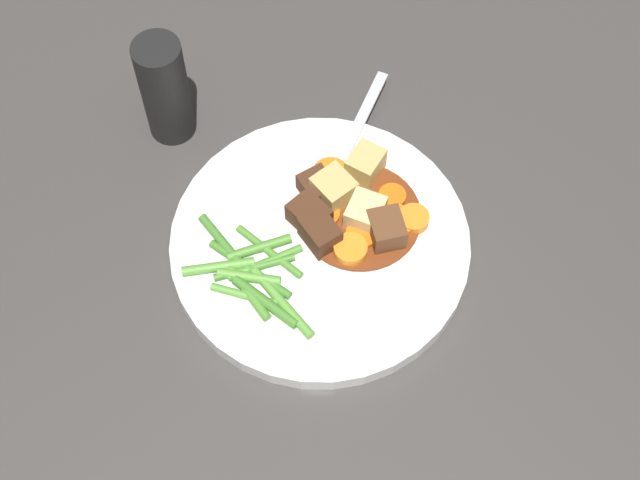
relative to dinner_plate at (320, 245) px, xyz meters
name	(u,v)px	position (x,y,z in m)	size (l,w,h in m)	color
ground_plane	(320,249)	(0.00, 0.00, -0.01)	(3.00, 3.00, 0.00)	#423F3D
dinner_plate	(320,245)	(0.00, 0.00, 0.00)	(0.26, 0.26, 0.02)	white
stew_sauce	(359,216)	(0.04, 0.01, 0.01)	(0.11, 0.11, 0.00)	brown
carrot_slice_0	(395,222)	(0.06, -0.02, 0.01)	(0.03, 0.03, 0.01)	orange
carrot_slice_1	(362,235)	(0.03, -0.01, 0.01)	(0.03, 0.03, 0.01)	orange
carrot_slice_2	(414,219)	(0.08, -0.02, 0.01)	(0.03, 0.03, 0.01)	orange
carrot_slice_3	(331,174)	(0.04, 0.05, 0.01)	(0.03, 0.03, 0.01)	orange
carrot_slice_4	(350,250)	(0.02, -0.02, 0.01)	(0.03, 0.03, 0.01)	orange
carrot_slice_5	(324,215)	(0.01, 0.02, 0.01)	(0.03, 0.03, 0.01)	orange
carrot_slice_6	(392,197)	(0.07, 0.01, 0.01)	(0.02, 0.02, 0.01)	orange
potato_chunk_0	(334,189)	(0.03, 0.03, 0.02)	(0.03, 0.03, 0.03)	#DBBC6B
potato_chunk_1	(365,165)	(0.07, 0.04, 0.02)	(0.03, 0.03, 0.03)	#DBBC6B
potato_chunk_2	(365,213)	(0.04, 0.00, 0.02)	(0.03, 0.03, 0.02)	#EAD68C
meat_chunk_0	(317,187)	(0.02, 0.04, 0.02)	(0.03, 0.03, 0.02)	#4C2B19
meat_chunk_1	(315,233)	(0.00, 0.00, 0.02)	(0.03, 0.03, 0.02)	#4C2B19
meat_chunk_2	(306,216)	(0.00, 0.02, 0.02)	(0.03, 0.03, 0.02)	#4C2B19
meat_chunk_3	(386,230)	(0.05, -0.02, 0.02)	(0.03, 0.03, 0.03)	brown
green_bean_0	(218,267)	(-0.09, 0.01, 0.01)	(0.01, 0.01, 0.06)	#66AD42
green_bean_1	(244,295)	(-0.08, -0.02, 0.01)	(0.01, 0.01, 0.06)	#66AD42
green_bean_2	(249,277)	(-0.07, -0.01, 0.01)	(0.01, 0.01, 0.05)	#66AD42
green_bean_3	(266,265)	(-0.05, 0.00, 0.01)	(0.01, 0.01, 0.07)	#599E38
green_bean_4	(282,303)	(-0.06, -0.04, 0.01)	(0.01, 0.01, 0.08)	#66AD42
green_bean_5	(259,248)	(-0.05, 0.01, 0.01)	(0.01, 0.01, 0.06)	#599E38
green_bean_6	(221,240)	(-0.08, 0.04, 0.01)	(0.01, 0.01, 0.06)	#4C8E33
green_bean_7	(247,291)	(-0.08, -0.02, 0.01)	(0.01, 0.01, 0.06)	#599E38
green_bean_8	(257,271)	(-0.06, 0.00, 0.01)	(0.01, 0.01, 0.07)	#4C8E33
green_bean_9	(269,251)	(-0.04, 0.01, 0.01)	(0.01, 0.01, 0.07)	#599E38
green_bean_10	(266,302)	(-0.07, -0.03, 0.01)	(0.01, 0.01, 0.07)	#4C8E33
green_bean_11	(252,273)	(-0.07, 0.00, 0.01)	(0.01, 0.01, 0.08)	#4C8E33
fork	(346,150)	(0.06, 0.07, 0.01)	(0.14, 0.13, 0.00)	silver
pepper_mill	(165,90)	(-0.06, 0.18, 0.05)	(0.04, 0.04, 0.11)	black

